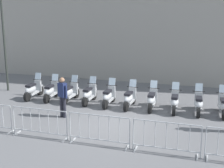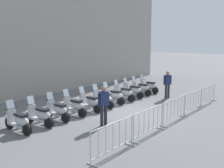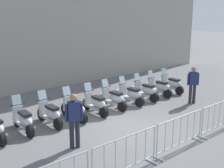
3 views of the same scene
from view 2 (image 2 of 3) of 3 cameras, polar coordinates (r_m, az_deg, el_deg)
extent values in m
plane|color=slate|center=(13.57, 4.64, -6.28)|extent=(120.00, 120.00, 0.00)
cylinder|color=black|center=(12.03, -20.97, -7.76)|extent=(0.17, 0.49, 0.48)
cylinder|color=black|center=(11.02, -17.65, -9.14)|extent=(0.17, 0.49, 0.48)
cube|color=#B7BABC|center=(11.51, -19.40, -8.23)|extent=(0.33, 0.88, 0.10)
ellipsoid|color=#B7BABC|center=(11.21, -18.70, -7.38)|extent=(0.41, 0.86, 0.40)
cube|color=black|center=(11.18, -18.84, -6.26)|extent=(0.32, 0.62, 0.10)
cube|color=#B7BABC|center=(11.79, -20.60, -6.51)|extent=(0.35, 0.16, 0.60)
cylinder|color=black|center=(11.71, -20.69, -4.96)|extent=(0.56, 0.07, 0.04)
cube|color=silver|center=(11.71, -20.87, -4.06)|extent=(0.33, 0.16, 0.35)
cube|color=#B7BABC|center=(11.96, -21.05, -6.52)|extent=(0.22, 0.33, 0.06)
cylinder|color=black|center=(12.54, -17.15, -6.86)|extent=(0.20, 0.49, 0.48)
cylinder|color=black|center=(11.63, -13.28, -7.96)|extent=(0.20, 0.49, 0.48)
cube|color=#B7BABC|center=(12.07, -15.30, -7.21)|extent=(0.40, 0.90, 0.10)
ellipsoid|color=#B7BABC|center=(11.80, -14.46, -6.35)|extent=(0.47, 0.88, 0.40)
cube|color=black|center=(11.76, -14.61, -5.29)|extent=(0.36, 0.63, 0.10)
cube|color=#B7BABC|center=(12.32, -16.67, -5.63)|extent=(0.36, 0.19, 0.60)
cylinder|color=black|center=(12.24, -16.75, -4.14)|extent=(0.56, 0.11, 0.04)
cube|color=silver|center=(12.24, -16.93, -3.29)|extent=(0.34, 0.18, 0.35)
cube|color=#B7BABC|center=(12.47, -17.21, -5.67)|extent=(0.24, 0.34, 0.06)
cylinder|color=black|center=(13.19, -13.30, -5.89)|extent=(0.15, 0.48, 0.48)
cylinder|color=black|center=(12.24, -9.87, -6.98)|extent=(0.15, 0.48, 0.48)
cube|color=#B7BABC|center=(12.70, -11.66, -6.24)|extent=(0.30, 0.87, 0.10)
ellipsoid|color=#B7BABC|center=(12.42, -10.91, -5.42)|extent=(0.37, 0.85, 0.40)
cube|color=black|center=(12.39, -11.03, -4.41)|extent=(0.29, 0.60, 0.10)
cube|color=#B7BABC|center=(12.97, -12.87, -4.72)|extent=(0.34, 0.15, 0.60)
cylinder|color=black|center=(12.89, -12.92, -3.30)|extent=(0.56, 0.05, 0.04)
cube|color=silver|center=(12.90, -13.08, -2.49)|extent=(0.32, 0.15, 0.35)
cube|color=#B7BABC|center=(13.13, -13.34, -4.75)|extent=(0.21, 0.32, 0.06)
cylinder|color=black|center=(13.80, -10.06, -5.10)|extent=(0.17, 0.49, 0.48)
cylinder|color=black|center=(12.94, -6.35, -6.00)|extent=(0.17, 0.49, 0.48)
cube|color=#B7BABC|center=(13.35, -8.27, -5.37)|extent=(0.34, 0.89, 0.10)
ellipsoid|color=#B7BABC|center=(13.10, -7.44, -4.56)|extent=(0.42, 0.86, 0.40)
cube|color=black|center=(13.07, -7.56, -3.60)|extent=(0.32, 0.62, 0.10)
cube|color=#B7BABC|center=(13.60, -9.57, -3.97)|extent=(0.35, 0.16, 0.60)
cylinder|color=black|center=(13.53, -9.61, -2.61)|extent=(0.56, 0.08, 0.04)
cube|color=silver|center=(13.53, -9.77, -1.83)|extent=(0.33, 0.16, 0.35)
cube|color=#B7BABC|center=(13.74, -10.09, -4.01)|extent=(0.22, 0.33, 0.06)
cylinder|color=black|center=(14.43, -6.82, -4.39)|extent=(0.18, 0.49, 0.48)
cylinder|color=black|center=(13.61, -3.07, -5.18)|extent=(0.18, 0.49, 0.48)
cube|color=#B7BABC|center=(14.00, -5.00, -4.62)|extent=(0.35, 0.89, 0.10)
ellipsoid|color=#B7BABC|center=(13.77, -4.16, -3.82)|extent=(0.42, 0.87, 0.40)
cube|color=black|center=(13.74, -4.27, -2.91)|extent=(0.33, 0.62, 0.10)
cube|color=#B7BABC|center=(14.23, -6.31, -3.29)|extent=(0.35, 0.17, 0.60)
cylinder|color=black|center=(14.17, -6.33, -1.99)|extent=(0.56, 0.08, 0.04)
cube|color=silver|center=(14.17, -6.49, -1.25)|extent=(0.33, 0.16, 0.35)
cube|color=#B7BABC|center=(14.37, -6.84, -3.35)|extent=(0.22, 0.33, 0.06)
cylinder|color=black|center=(15.16, -3.98, -3.67)|extent=(0.16, 0.48, 0.48)
cylinder|color=black|center=(14.35, -0.40, -4.40)|extent=(0.16, 0.48, 0.48)
cube|color=#B7BABC|center=(14.74, -2.24, -3.88)|extent=(0.31, 0.88, 0.10)
ellipsoid|color=#B7BABC|center=(14.51, -1.43, -3.12)|extent=(0.39, 0.85, 0.40)
cube|color=black|center=(14.48, -1.53, -2.25)|extent=(0.30, 0.61, 0.10)
cube|color=#B7BABC|center=(14.97, -3.48, -2.62)|extent=(0.34, 0.15, 0.60)
cylinder|color=black|center=(14.91, -3.50, -1.38)|extent=(0.56, 0.06, 0.04)
cube|color=silver|center=(14.91, -3.64, -0.68)|extent=(0.32, 0.15, 0.35)
cube|color=#B7BABC|center=(15.11, -4.00, -2.68)|extent=(0.21, 0.33, 0.06)
cylinder|color=black|center=(15.93, -1.80, -3.02)|extent=(0.19, 0.49, 0.48)
cylinder|color=black|center=(15.22, 1.90, -3.61)|extent=(0.19, 0.49, 0.48)
cube|color=#B7BABC|center=(15.56, 0.00, -3.16)|extent=(0.37, 0.89, 0.10)
ellipsoid|color=#B7BABC|center=(15.35, 0.85, -2.42)|extent=(0.45, 0.87, 0.40)
cube|color=black|center=(15.33, 0.75, -1.60)|extent=(0.34, 0.63, 0.10)
cube|color=#B7BABC|center=(15.76, -1.27, -2.00)|extent=(0.35, 0.18, 0.60)
cylinder|color=black|center=(15.70, -1.28, -0.82)|extent=(0.56, 0.10, 0.04)
cube|color=silver|center=(15.70, -1.42, -0.16)|extent=(0.33, 0.17, 0.35)
cube|color=#B7BABC|center=(15.88, -1.81, -2.07)|extent=(0.23, 0.34, 0.06)
cylinder|color=black|center=(16.69, 0.47, -2.44)|extent=(0.20, 0.49, 0.48)
cylinder|color=black|center=(16.05, 4.15, -2.95)|extent=(0.20, 0.49, 0.48)
cube|color=#B7BABC|center=(16.35, 2.27, -2.56)|extent=(0.39, 0.90, 0.10)
ellipsoid|color=#B7BABC|center=(16.16, 3.11, -1.84)|extent=(0.47, 0.88, 0.40)
cube|color=black|center=(16.14, 3.03, -1.06)|extent=(0.36, 0.63, 0.10)
cube|color=#B7BABC|center=(16.53, 1.00, -1.47)|extent=(0.36, 0.18, 0.60)
cylinder|color=black|center=(16.47, 1.01, -0.34)|extent=(0.56, 0.11, 0.04)
cube|color=silver|center=(16.47, 0.87, 0.29)|extent=(0.34, 0.18, 0.35)
cube|color=#B7BABC|center=(16.64, 0.47, -1.53)|extent=(0.24, 0.34, 0.06)
cylinder|color=black|center=(17.53, 2.44, -1.88)|extent=(0.20, 0.49, 0.48)
cylinder|color=black|center=(16.91, 5.99, -2.34)|extent=(0.20, 0.49, 0.48)
cube|color=#B7BABC|center=(17.20, 4.18, -1.98)|extent=(0.39, 0.90, 0.10)
ellipsoid|color=#B7BABC|center=(17.02, 5.00, -1.29)|extent=(0.46, 0.88, 0.40)
cube|color=black|center=(16.99, 4.92, -0.55)|extent=(0.35, 0.63, 0.10)
cube|color=#B7BABC|center=(17.37, 2.96, -0.95)|extent=(0.35, 0.18, 0.60)
cylinder|color=black|center=(17.32, 2.97, 0.13)|extent=(0.56, 0.11, 0.04)
cube|color=silver|center=(17.31, 2.84, 0.73)|extent=(0.33, 0.18, 0.35)
cube|color=#B7BABC|center=(17.48, 2.44, -1.02)|extent=(0.24, 0.34, 0.06)
cylinder|color=black|center=(18.37, 4.22, -1.38)|extent=(0.20, 0.49, 0.48)
cylinder|color=black|center=(17.79, 7.66, -1.79)|extent=(0.20, 0.49, 0.48)
cube|color=#B7BABC|center=(18.06, 5.92, -1.46)|extent=(0.39, 0.90, 0.10)
ellipsoid|color=#B7BABC|center=(17.89, 6.71, -0.80)|extent=(0.46, 0.88, 0.40)
cube|color=black|center=(17.87, 6.64, -0.09)|extent=(0.35, 0.63, 0.10)
cube|color=#B7BABC|center=(18.22, 4.74, -0.48)|extent=(0.36, 0.18, 0.60)
cylinder|color=black|center=(18.17, 4.75, 0.54)|extent=(0.56, 0.11, 0.04)
cube|color=silver|center=(18.17, 4.62, 1.12)|extent=(0.34, 0.18, 0.35)
cube|color=#B7BABC|center=(18.32, 4.23, -0.55)|extent=(0.24, 0.34, 0.06)
cylinder|color=black|center=(19.28, 6.03, -0.90)|extent=(0.15, 0.48, 0.48)
cylinder|color=black|center=(18.61, 9.15, -1.34)|extent=(0.15, 0.48, 0.48)
cube|color=#B7BABC|center=(18.93, 7.57, -1.00)|extent=(0.30, 0.87, 0.10)
ellipsoid|color=#B7BABC|center=(18.74, 8.29, -0.37)|extent=(0.38, 0.85, 0.40)
cube|color=black|center=(18.72, 8.23, 0.30)|extent=(0.29, 0.61, 0.10)
cube|color=#B7BABC|center=(19.12, 6.50, -0.05)|extent=(0.34, 0.15, 0.60)
cylinder|color=black|center=(19.07, 6.52, 0.93)|extent=(0.56, 0.05, 0.04)
cube|color=silver|center=(19.07, 6.40, 1.48)|extent=(0.32, 0.15, 0.35)
cube|color=#B7BABC|center=(19.23, 6.04, -0.11)|extent=(0.21, 0.32, 0.06)
cube|color=#B2B5B7|center=(8.25, -4.17, -16.80)|extent=(0.07, 0.44, 0.04)
cube|color=#B2B5B7|center=(9.65, 3.86, -12.77)|extent=(0.07, 0.44, 0.04)
cylinder|color=#B2B5B7|center=(7.98, -4.64, -13.74)|extent=(0.04, 0.04, 1.05)
cylinder|color=#B2B5B7|center=(9.54, 4.19, -9.80)|extent=(0.04, 0.04, 1.05)
cylinder|color=#B2B5B7|center=(8.56, 0.20, -8.34)|extent=(2.12, 0.18, 0.04)
cylinder|color=#B2B5B7|center=(8.86, 0.20, -13.71)|extent=(2.12, 0.18, 0.04)
cylinder|color=#B2B5B7|center=(8.19, -2.93, -12.42)|extent=(0.02, 0.02, 0.87)
cylinder|color=#B2B5B7|center=(8.44, -1.31, -11.73)|extent=(0.02, 0.02, 0.87)
cylinder|color=#B2B5B7|center=(8.70, 0.20, -11.08)|extent=(0.02, 0.02, 0.87)
cylinder|color=#B2B5B7|center=(8.96, 1.62, -10.45)|extent=(0.02, 0.02, 0.87)
cylinder|color=#B2B5B7|center=(9.23, 2.95, -9.86)|extent=(0.02, 0.02, 0.87)
cube|color=#B2B5B7|center=(9.87, 4.84, -12.26)|extent=(0.07, 0.44, 0.04)
cube|color=#B2B5B7|center=(11.46, 10.30, -9.27)|extent=(0.07, 0.44, 0.04)
cylinder|color=#B2B5B7|center=(9.63, 4.59, -9.61)|extent=(0.04, 0.04, 1.05)
cylinder|color=#B2B5B7|center=(11.39, 10.57, -6.75)|extent=(0.04, 0.04, 1.05)
cylinder|color=#B2B5B7|center=(10.35, 7.91, -5.30)|extent=(2.12, 0.18, 0.04)
cylinder|color=#B2B5B7|center=(10.60, 7.80, -9.85)|extent=(2.12, 0.18, 0.04)
cylinder|color=#B2B5B7|center=(9.89, 5.75, -8.58)|extent=(0.02, 0.02, 0.87)
cylinder|color=#B2B5B7|center=(10.18, 6.83, -8.08)|extent=(0.02, 0.02, 0.87)
cylinder|color=#B2B5B7|center=(10.47, 7.85, -7.60)|extent=(0.02, 0.02, 0.87)
cylinder|color=#B2B5B7|center=(10.76, 8.82, -7.15)|extent=(0.02, 0.02, 0.87)
cylinder|color=#B2B5B7|center=(11.06, 9.73, -6.72)|extent=(0.02, 0.02, 0.87)
cube|color=#B2B5B7|center=(11.71, 10.97, -8.89)|extent=(0.07, 0.44, 0.04)
cube|color=#B2B5B7|center=(13.41, 14.84, -6.68)|extent=(0.07, 0.44, 0.04)
cylinder|color=#B2B5B7|center=(11.49, 10.85, -6.61)|extent=(0.04, 0.04, 1.05)
cylinder|color=#B2B5B7|center=(13.36, 15.07, -4.51)|extent=(0.04, 0.04, 1.05)
cylinder|color=#B2B5B7|center=(12.29, 13.21, -3.12)|extent=(2.12, 0.18, 0.04)
cylinder|color=#B2B5B7|center=(12.51, 13.07, -7.01)|extent=(2.12, 0.18, 0.04)
cylinder|color=#B2B5B7|center=(11.77, 11.66, -5.79)|extent=(0.02, 0.02, 0.87)
cylinder|color=#B2B5B7|center=(12.08, 12.42, -5.43)|extent=(0.02, 0.02, 0.87)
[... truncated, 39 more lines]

